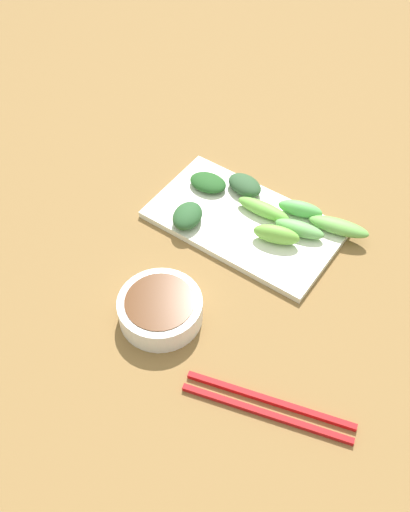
{
  "coord_description": "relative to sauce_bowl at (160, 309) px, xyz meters",
  "views": [
    {
      "loc": [
        -0.51,
        -0.31,
        0.76
      ],
      "look_at": [
        -0.03,
        0.03,
        0.05
      ],
      "focal_mm": 42.38,
      "sensor_mm": 36.0,
      "label": 1
    }
  ],
  "objects": [
    {
      "name": "serving_plate",
      "position": [
        0.22,
        -0.0,
        -0.02
      ],
      "size": [
        0.17,
        0.31,
        0.01
      ],
      "primitive_type": "cube",
      "color": "silver",
      "rests_on": "tabletop"
    },
    {
      "name": "broccoli_stalk_3",
      "position": [
        0.21,
        -0.07,
        0.01
      ],
      "size": [
        0.05,
        0.08,
        0.03
      ],
      "primitive_type": "ellipsoid",
      "rotation": [
        0.0,
        0.0,
        0.33
      ],
      "color": "#72B643",
      "rests_on": "serving_plate"
    },
    {
      "name": "broccoli_stalk_1",
      "position": [
        0.29,
        -0.14,
        0.0
      ],
      "size": [
        0.05,
        0.1,
        0.02
      ],
      "primitive_type": "ellipsoid",
      "rotation": [
        0.0,
        0.0,
        0.23
      ],
      "color": "#6AAD4D",
      "rests_on": "serving_plate"
    },
    {
      "name": "broccoli_leafy_6",
      "position": [
        0.17,
        0.07,
        0.0
      ],
      "size": [
        0.07,
        0.06,
        0.03
      ],
      "primitive_type": "ellipsoid",
      "rotation": [
        0.0,
        0.0,
        0.23
      ],
      "color": "#29532B",
      "rests_on": "serving_plate"
    },
    {
      "name": "tabletop",
      "position": [
        0.14,
        -0.03,
        -0.03
      ],
      "size": [
        2.1,
        2.1,
        0.02
      ],
      "primitive_type": "cube",
      "color": "brown",
      "rests_on": "ground"
    },
    {
      "name": "sauce_bowl",
      "position": [
        0.0,
        0.0,
        0.0
      ],
      "size": [
        0.12,
        0.12,
        0.04
      ],
      "color": "white",
      "rests_on": "tabletop"
    },
    {
      "name": "broccoli_leafy_4",
      "position": [
        0.25,
        0.09,
        0.0
      ],
      "size": [
        0.05,
        0.07,
        0.02
      ],
      "primitive_type": "ellipsoid",
      "rotation": [
        0.0,
        0.0,
        0.13
      ],
      "color": "#225120",
      "rests_on": "serving_plate"
    },
    {
      "name": "chopsticks",
      "position": [
        -0.03,
        -0.2,
        -0.02
      ],
      "size": [
        0.09,
        0.23,
        0.01
      ],
      "rotation": [
        0.0,
        0.0,
        0.27
      ],
      "color": "#B61216",
      "rests_on": "tabletop"
    },
    {
      "name": "broccoli_leafy_5",
      "position": [
        0.28,
        0.04,
        0.0
      ],
      "size": [
        0.05,
        0.07,
        0.02
      ],
      "primitive_type": "ellipsoid",
      "rotation": [
        0.0,
        0.0,
        -0.15
      ],
      "color": "#2F5230",
      "rests_on": "serving_plate"
    },
    {
      "name": "broccoli_stalk_0",
      "position": [
        0.25,
        -0.02,
        0.0
      ],
      "size": [
        0.03,
        0.09,
        0.02
      ],
      "primitive_type": "ellipsoid",
      "rotation": [
        0.0,
        0.0,
        0.07
      ],
      "color": "#6CB644",
      "rests_on": "serving_plate"
    },
    {
      "name": "broccoli_stalk_7",
      "position": [
        0.25,
        -0.09,
        0.0
      ],
      "size": [
        0.04,
        0.08,
        0.02
      ],
      "primitive_type": "ellipsoid",
      "rotation": [
        0.0,
        0.0,
        0.21
      ],
      "color": "#67AE5B",
      "rests_on": "serving_plate"
    },
    {
      "name": "broccoli_stalk_2",
      "position": [
        0.29,
        -0.07,
        0.0
      ],
      "size": [
        0.05,
        0.08,
        0.03
      ],
      "primitive_type": "ellipsoid",
      "rotation": [
        0.0,
        0.0,
        0.29
      ],
      "color": "#5FBC5A",
      "rests_on": "serving_plate"
    }
  ]
}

